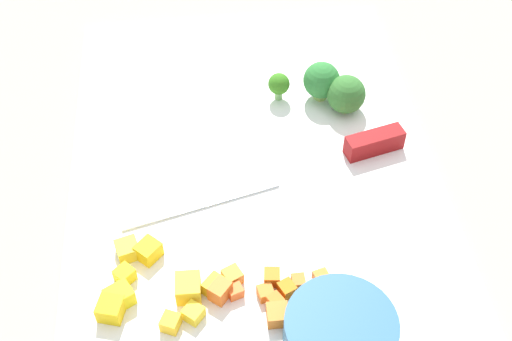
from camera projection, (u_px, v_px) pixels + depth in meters
The scene contains 26 objects.
ground_plane at pixel (256, 185), 0.68m from camera, with size 4.00×4.00×0.00m, color gray.
cutting_board at pixel (256, 181), 0.68m from camera, with size 0.55×0.37×0.01m, color white.
prep_bowl at pixel (340, 332), 0.54m from camera, with size 0.09×0.09×0.03m, color #2D5E85.
chef_knife at pixel (321, 160), 0.68m from camera, with size 0.10×0.30×0.02m.
carrot_dice_0 at pixel (272, 277), 0.58m from camera, with size 0.01×0.01×0.01m, color orange.
carrot_dice_1 at pixel (287, 289), 0.58m from camera, with size 0.01×0.01×0.01m, color orange.
carrot_dice_2 at pixel (279, 301), 0.57m from camera, with size 0.01×0.01×0.01m, color orange.
carrot_dice_3 at pixel (220, 291), 0.57m from camera, with size 0.02×0.01×0.02m, color orange.
carrot_dice_4 at pixel (321, 277), 0.59m from camera, with size 0.01×0.01×0.01m, color orange.
carrot_dice_5 at pixel (266, 293), 0.58m from camera, with size 0.01×0.01×0.01m, color orange.
carrot_dice_6 at pixel (298, 282), 0.58m from camera, with size 0.01×0.01×0.01m, color orange.
carrot_dice_7 at pixel (272, 315), 0.56m from camera, with size 0.02×0.02×0.01m, color orange.
carrot_dice_8 at pixel (235, 291), 0.58m from camera, with size 0.01×0.01×0.01m, color orange.
carrot_dice_9 at pixel (232, 276), 0.59m from camera, with size 0.02×0.02×0.01m, color orange.
pepper_dice_0 at pixel (215, 287), 0.58m from camera, with size 0.02×0.02×0.01m, color yellow.
pepper_dice_1 at pixel (193, 313), 0.56m from camera, with size 0.02×0.02×0.01m, color yellow.
pepper_dice_2 at pixel (125, 275), 0.59m from camera, with size 0.01×0.02×0.01m, color yellow.
pepper_dice_3 at pixel (171, 323), 0.55m from camera, with size 0.01×0.01×0.01m, color yellow.
pepper_dice_4 at pixel (111, 309), 0.56m from camera, with size 0.02×0.02×0.02m, color yellow.
pepper_dice_5 at pixel (128, 250), 0.60m from camera, with size 0.02×0.02×0.01m, color yellow.
pepper_dice_6 at pixel (148, 251), 0.60m from camera, with size 0.02×0.02×0.02m, color yellow.
pepper_dice_7 at pixel (120, 297), 0.57m from camera, with size 0.02×0.02×0.02m, color yellow.
pepper_dice_8 at pixel (188, 288), 0.57m from camera, with size 0.02×0.02×0.02m, color yellow.
broccoli_floret_0 at pixel (346, 95), 0.72m from camera, with size 0.04×0.04×0.04m.
broccoli_floret_1 at pixel (279, 84), 0.74m from camera, with size 0.02×0.02×0.03m.
broccoli_floret_2 at pixel (322, 81), 0.73m from camera, with size 0.04×0.04×0.05m.
Camera 1 is at (0.44, -0.05, 0.52)m, focal length 46.95 mm.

